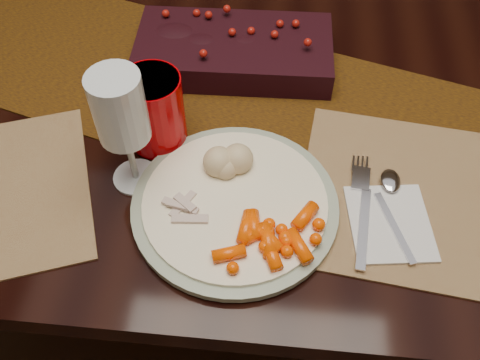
# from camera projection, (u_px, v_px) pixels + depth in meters

# --- Properties ---
(floor) EXTENTS (5.00, 5.00, 0.00)m
(floor) POSITION_uv_depth(u_px,v_px,m) (259.00, 271.00, 1.56)
(floor) COLOR black
(floor) RESTS_ON ground
(dining_table) EXTENTS (1.80, 1.00, 0.75)m
(dining_table) POSITION_uv_depth(u_px,v_px,m) (264.00, 196.00, 1.26)
(dining_table) COLOR black
(dining_table) RESTS_ON floor
(table_runner) EXTENTS (1.75, 0.83, 0.00)m
(table_runner) POSITION_uv_depth(u_px,v_px,m) (240.00, 98.00, 0.93)
(table_runner) COLOR #58380D
(table_runner) RESTS_ON dining_table
(centerpiece) EXTENTS (0.35, 0.19, 0.07)m
(centerpiece) POSITION_uv_depth(u_px,v_px,m) (234.00, 47.00, 0.96)
(centerpiece) COLOR black
(centerpiece) RESTS_ON table_runner
(placemat_main) EXTENTS (0.45, 0.35, 0.00)m
(placemat_main) POSITION_uv_depth(u_px,v_px,m) (442.00, 202.00, 0.79)
(placemat_main) COLOR #9D6E53
(placemat_main) RESTS_ON dining_table
(dinner_plate) EXTENTS (0.33, 0.33, 0.02)m
(dinner_plate) POSITION_uv_depth(u_px,v_px,m) (235.00, 204.00, 0.78)
(dinner_plate) COLOR #FDF0CC
(dinner_plate) RESTS_ON placemat_main
(baby_carrots) EXTENTS (0.14, 0.13, 0.02)m
(baby_carrots) POSITION_uv_depth(u_px,v_px,m) (267.00, 237.00, 0.72)
(baby_carrots) COLOR #FF4C00
(baby_carrots) RESTS_ON dinner_plate
(mashed_potatoes) EXTENTS (0.09, 0.08, 0.05)m
(mashed_potatoes) POSITION_uv_depth(u_px,v_px,m) (236.00, 160.00, 0.79)
(mashed_potatoes) COLOR beige
(mashed_potatoes) RESTS_ON dinner_plate
(turkey_shreds) EXTENTS (0.07, 0.06, 0.01)m
(turkey_shreds) POSITION_uv_depth(u_px,v_px,m) (186.00, 210.00, 0.75)
(turkey_shreds) COLOR tan
(turkey_shreds) RESTS_ON dinner_plate
(napkin) EXTENTS (0.13, 0.15, 0.00)m
(napkin) POSITION_uv_depth(u_px,v_px,m) (390.00, 223.00, 0.76)
(napkin) COLOR silver
(napkin) RESTS_ON placemat_main
(fork) EXTENTS (0.05, 0.18, 0.00)m
(fork) POSITION_uv_depth(u_px,v_px,m) (363.00, 214.00, 0.77)
(fork) COLOR white
(fork) RESTS_ON napkin
(spoon) EXTENTS (0.08, 0.15, 0.00)m
(spoon) POSITION_uv_depth(u_px,v_px,m) (393.00, 212.00, 0.77)
(spoon) COLOR silver
(spoon) RESTS_ON napkin
(red_cup) EXTENTS (0.10, 0.10, 0.13)m
(red_cup) POSITION_uv_depth(u_px,v_px,m) (155.00, 111.00, 0.82)
(red_cup) COLOR #A90004
(red_cup) RESTS_ON placemat_main
(wine_glass) EXTENTS (0.08, 0.08, 0.20)m
(wine_glass) POSITION_uv_depth(u_px,v_px,m) (125.00, 133.00, 0.74)
(wine_glass) COLOR silver
(wine_glass) RESTS_ON dining_table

